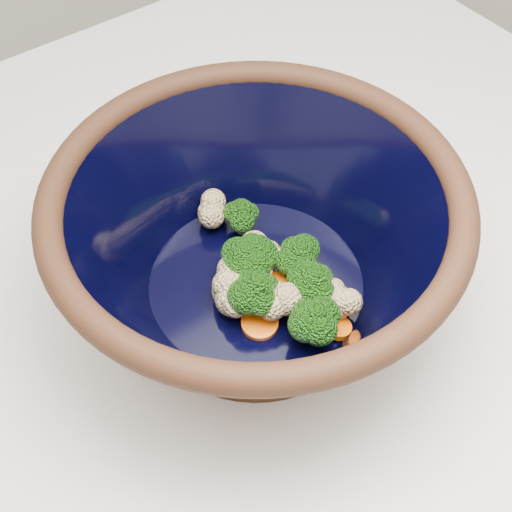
{
  "coord_description": "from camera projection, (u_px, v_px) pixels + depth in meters",
  "views": [
    {
      "loc": [
        -0.19,
        -0.23,
        1.46
      ],
      "look_at": [
        0.05,
        0.09,
        0.97
      ],
      "focal_mm": 50.0,
      "sensor_mm": 36.0,
      "label": 1
    }
  ],
  "objects": [
    {
      "name": "vegetable_pile",
      "position": [
        266.0,
        272.0,
        0.63
      ],
      "size": [
        0.11,
        0.2,
        0.05
      ],
      "color": "#608442",
      "rests_on": "mixing_bowl"
    },
    {
      "name": "mixing_bowl",
      "position": [
        256.0,
        245.0,
        0.62
      ],
      "size": [
        0.43,
        0.43,
        0.16
      ],
      "rotation": [
        0.0,
        0.0,
        0.32
      ],
      "color": "black",
      "rests_on": "counter"
    }
  ]
}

